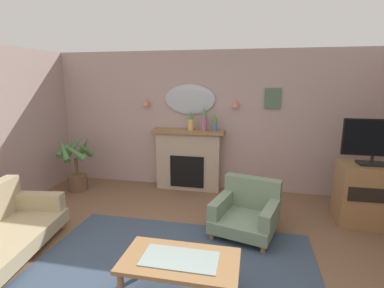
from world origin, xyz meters
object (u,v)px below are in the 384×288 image
(wall_sconce_right, at_px, (235,103))
(coffee_table, at_px, (180,264))
(mantel_vase_right, at_px, (191,121))
(wall_mirror, at_px, (190,100))
(mantel_vase_left, at_px, (215,121))
(fireplace, at_px, (188,160))
(tv_cabinet, at_px, (367,194))
(tv_flatscreen, at_px, (375,141))
(armchair_in_corner, at_px, (247,210))
(mantel_vase_centre, at_px, (204,119))
(potted_plant_tall_palm, at_px, (76,163))
(framed_picture, at_px, (273,98))
(wall_sconce_left, at_px, (146,102))

(wall_sconce_right, relative_size, coffee_table, 0.13)
(mantel_vase_right, xyz_separation_m, wall_mirror, (-0.05, 0.17, 0.38))
(mantel_vase_right, height_order, coffee_table, mantel_vase_right)
(mantel_vase_left, height_order, coffee_table, mantel_vase_left)
(fireplace, bearing_deg, tv_cabinet, -16.44)
(wall_mirror, bearing_deg, mantel_vase_right, -73.61)
(coffee_table, distance_m, tv_flatscreen, 3.18)
(mantel_vase_right, distance_m, tv_flatscreen, 2.91)
(armchair_in_corner, distance_m, tv_cabinet, 1.80)
(tv_cabinet, distance_m, tv_flatscreen, 0.80)
(wall_sconce_right, height_order, armchair_in_corner, wall_sconce_right)
(mantel_vase_left, distance_m, tv_flatscreen, 2.49)
(mantel_vase_centre, height_order, mantel_vase_left, mantel_vase_centre)
(mantel_vase_left, xyz_separation_m, armchair_in_corner, (0.65, -1.41, -1.03))
(mantel_vase_left, bearing_deg, potted_plant_tall_palm, -168.96)
(mantel_vase_centre, bearing_deg, tv_cabinet, -17.68)
(coffee_table, bearing_deg, tv_flatscreen, 42.05)
(coffee_table, height_order, potted_plant_tall_palm, potted_plant_tall_palm)
(coffee_table, distance_m, potted_plant_tall_palm, 3.55)
(tv_cabinet, bearing_deg, fireplace, 163.56)
(wall_mirror, height_order, tv_flatscreen, wall_mirror)
(wall_sconce_right, distance_m, armchair_in_corner, 2.06)
(mantel_vase_right, xyz_separation_m, armchair_in_corner, (1.10, -1.41, -1.03))
(mantel_vase_right, height_order, tv_flatscreen, tv_flatscreen)
(mantel_vase_right, xyz_separation_m, framed_picture, (1.45, 0.18, 0.42))
(framed_picture, relative_size, coffee_table, 0.33)
(mantel_vase_centre, bearing_deg, wall_sconce_left, 174.04)
(wall_sconce_left, bearing_deg, mantel_vase_left, -5.08)
(fireplace, bearing_deg, wall_sconce_left, 173.84)
(wall_sconce_left, bearing_deg, mantel_vase_centre, -5.96)
(framed_picture, bearing_deg, armchair_in_corner, -102.38)
(wall_mirror, distance_m, tv_cabinet, 3.26)
(tv_cabinet, xyz_separation_m, tv_flatscreen, (0.00, -0.02, 0.80))
(armchair_in_corner, bearing_deg, tv_cabinet, 19.41)
(mantel_vase_left, xyz_separation_m, tv_cabinet, (2.34, -0.81, -0.89))
(wall_sconce_right, xyz_separation_m, tv_cabinet, (1.99, -0.93, -1.21))
(potted_plant_tall_palm, bearing_deg, wall_sconce_right, 12.02)
(mantel_vase_centre, bearing_deg, coffee_table, -84.69)
(mantel_vase_centre, bearing_deg, potted_plant_tall_palm, -168.05)
(wall_sconce_right, relative_size, tv_flatscreen, 0.17)
(wall_mirror, distance_m, framed_picture, 1.50)
(mantel_vase_right, distance_m, armchair_in_corner, 2.06)
(framed_picture, relative_size, armchair_in_corner, 0.36)
(mantel_vase_left, relative_size, tv_cabinet, 0.37)
(coffee_table, xyz_separation_m, potted_plant_tall_palm, (-2.62, 2.38, 0.15))
(tv_flatscreen, bearing_deg, wall_sconce_right, 154.48)
(wall_sconce_left, distance_m, tv_cabinet, 3.99)
(wall_mirror, height_order, potted_plant_tall_palm, wall_mirror)
(fireplace, bearing_deg, mantel_vase_left, -3.24)
(mantel_vase_left, bearing_deg, tv_flatscreen, -19.54)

